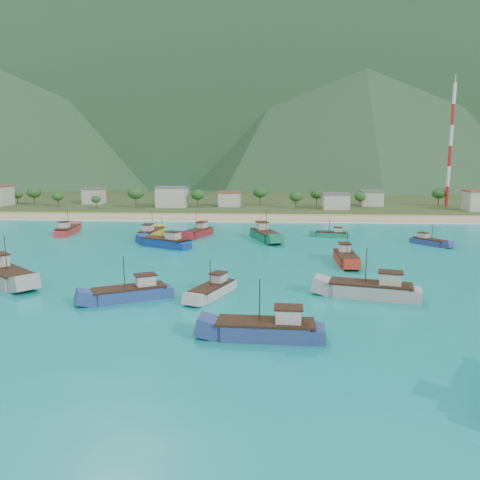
# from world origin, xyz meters

# --- Properties ---
(ground) EXTENTS (600.00, 600.00, 0.00)m
(ground) POSITION_xyz_m (0.00, 0.00, 0.00)
(ground) COLOR #0D9486
(ground) RESTS_ON ground
(beach) EXTENTS (400.00, 18.00, 1.20)m
(beach) POSITION_xyz_m (0.00, 79.00, 0.00)
(beach) COLOR beige
(beach) RESTS_ON ground
(land) EXTENTS (400.00, 110.00, 2.40)m
(land) POSITION_xyz_m (0.00, 140.00, 0.00)
(land) COLOR #385123
(land) RESTS_ON ground
(surf_line) EXTENTS (400.00, 2.50, 0.08)m
(surf_line) POSITION_xyz_m (0.00, 69.50, 0.00)
(surf_line) COLOR white
(surf_line) RESTS_ON ground
(mountains) EXTENTS (1520.00, 440.00, 260.00)m
(mountains) POSITION_xyz_m (-18.31, 403.81, 106.83)
(mountains) COLOR slate
(mountains) RESTS_ON ground
(village) EXTENTS (217.59, 24.80, 7.37)m
(village) POSITION_xyz_m (-0.32, 100.89, 4.67)
(village) COLOR beige
(village) RESTS_ON ground
(vegetation) EXTENTS (270.40, 25.32, 7.89)m
(vegetation) POSITION_xyz_m (1.73, 103.44, 4.94)
(vegetation) COLOR #235623
(vegetation) RESTS_ON ground
(radio_tower) EXTENTS (1.20, 1.20, 45.12)m
(radio_tower) POSITION_xyz_m (71.19, 108.00, 24.16)
(radio_tower) COLOR red
(radio_tower) RESTS_ON ground
(boat_0) EXTENTS (3.34, 11.09, 6.54)m
(boat_0) POSITION_xyz_m (18.93, 11.71, 0.80)
(boat_0) COLOR #B02A1B
(boat_0) RESTS_ON ground
(boat_1) EXTENTS (7.99, 13.70, 7.77)m
(boat_1) POSITION_xyz_m (3.55, 36.47, 1.02)
(boat_1) COLOR #116D48
(boat_1) RESTS_ON ground
(boat_3) EXTENTS (7.13, 8.53, 5.12)m
(boat_3) POSITION_xyz_m (40.63, 32.42, 0.54)
(boat_3) COLOR navy
(boat_3) RESTS_ON ground
(boat_4) EXTENTS (11.14, 8.02, 6.45)m
(boat_4) POSITION_xyz_m (-13.83, -13.80, 0.78)
(boat_4) COLOR navy
(boat_4) RESTS_ON ground
(boat_5) EXTENTS (12.05, 8.65, 6.97)m
(boat_5) POSITION_xyz_m (-18.02, 25.41, 0.87)
(boat_5) COLOR navy
(boat_5) RESTS_ON ground
(boat_6) EXTENTS (11.77, 3.85, 6.89)m
(boat_6) POSITION_xyz_m (4.91, -26.74, 0.86)
(boat_6) COLOR navy
(boat_6) RESTS_ON ground
(boat_8) EXTENTS (6.07, 9.96, 5.66)m
(boat_8) POSITION_xyz_m (-2.97, -11.00, 0.64)
(boat_8) COLOR beige
(boat_8) RESTS_ON ground
(boat_9) EXTENTS (6.66, 11.79, 6.68)m
(boat_9) POSITION_xyz_m (-13.24, 40.42, 0.82)
(boat_9) COLOR maroon
(boat_9) RESTS_ON ground
(boat_12) EXTENTS (4.70, 11.86, 6.82)m
(boat_12) POSITION_xyz_m (-47.55, 41.92, 0.85)
(boat_12) COLOR red
(boat_12) RESTS_ON ground
(boat_14) EXTENTS (13.12, 11.92, 8.10)m
(boat_14) POSITION_xyz_m (-35.93, -6.54, 1.08)
(boat_14) COLOR #A69E95
(boat_14) RESTS_ON ground
(boat_18) EXTENTS (4.43, 11.77, 6.80)m
(boat_18) POSITION_xyz_m (-24.69, 38.69, 0.84)
(boat_18) COLOR gold
(boat_18) RESTS_ON ground
(boat_19) EXTENTS (13.01, 6.56, 7.38)m
(boat_19) POSITION_xyz_m (19.16, -10.56, 0.95)
(boat_19) COLOR #A39C94
(boat_19) RESTS_ON ground
(boat_20) EXTENTS (8.68, 4.12, 4.94)m
(boat_20) POSITION_xyz_m (20.07, 41.91, 0.50)
(boat_20) COLOR #1B7D54
(boat_20) RESTS_ON ground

